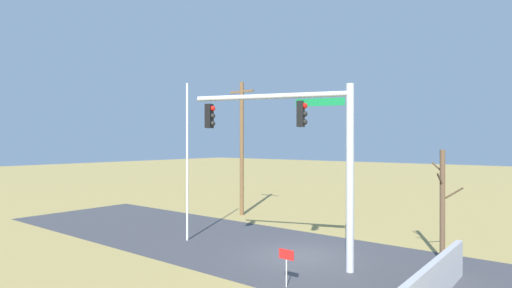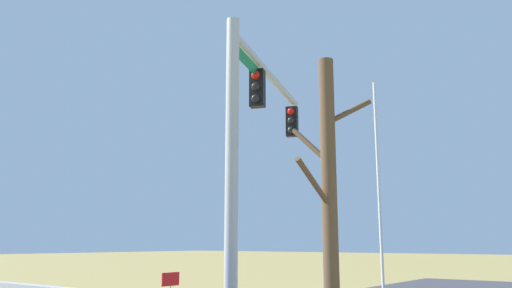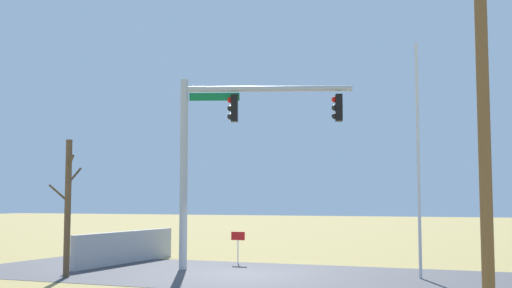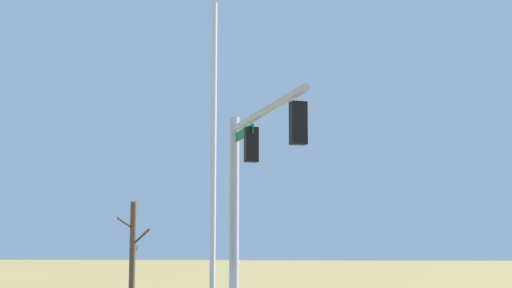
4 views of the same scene
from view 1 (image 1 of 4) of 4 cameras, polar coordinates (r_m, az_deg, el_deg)
The scene contains 9 objects.
ground_plane at distance 17.40m, azimuth 6.04°, elevation -15.28°, with size 160.00×160.00×0.00m, color #9E894C.
road_surface at distance 19.75m, azimuth -4.12°, elevation -13.39°, with size 28.00×8.00×0.01m, color #3D3D42.
sidewalk_corner at distance 15.28m, azimuth 16.57°, elevation -17.48°, with size 6.00×6.00×0.01m, color #B7B5AD.
retaining_fence at distance 13.29m, azimuth 23.57°, elevation -17.45°, with size 0.20×6.62×1.23m, color #A8A8AD.
signal_mast at distance 15.17m, azimuth 7.20°, elevation 0.27°, with size 5.81×2.29×6.75m.
flagpole at distance 19.60m, azimuth -9.60°, elevation -2.47°, with size 0.10×0.10×7.47m, color silver.
utility_pole at distance 26.13m, azimuth -2.01°, elevation -0.29°, with size 1.90×0.26×8.52m.
bare_tree at distance 17.72m, azimuth 24.63°, elevation -7.61°, with size 1.27×1.02×4.36m.
open_sign at distance 13.58m, azimuth 4.27°, elevation -15.76°, with size 0.56×0.04×1.22m.
Camera 1 is at (8.92, -14.20, 4.63)m, focal length 28.61 mm.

